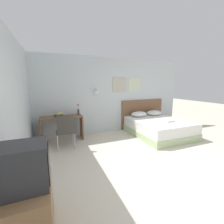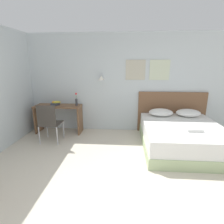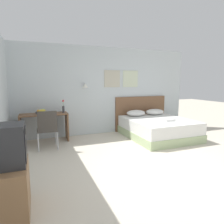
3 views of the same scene
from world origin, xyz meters
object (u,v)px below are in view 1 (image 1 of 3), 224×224
(pillow_right, at_px, (154,113))
(folded_towel_near_foot, at_px, (168,121))
(desk, at_px, (62,124))
(desk_chair, at_px, (65,129))
(bed, at_px, (159,127))
(headboard, at_px, (142,114))
(fruit_bowl, at_px, (59,115))
(television, at_px, (25,167))
(flower_vase, at_px, (78,111))
(pillow_left, at_px, (139,114))
(tv_stand, at_px, (30,212))

(pillow_right, relative_size, folded_towel_near_foot, 2.03)
(desk, distance_m, desk_chair, 0.71)
(bed, bearing_deg, desk_chair, 179.58)
(folded_towel_near_foot, height_order, desk, desk)
(desk, bearing_deg, bed, -13.31)
(headboard, bearing_deg, fruit_bowl, -175.33)
(bed, height_order, desk_chair, desk_chair)
(fruit_bowl, height_order, television, television)
(bed, distance_m, television, 4.36)
(fruit_bowl, relative_size, flower_vase, 0.79)
(fruit_bowl, distance_m, flower_vase, 0.60)
(folded_towel_near_foot, bearing_deg, pillow_left, 114.39)
(fruit_bowl, relative_size, tv_stand, 0.38)
(pillow_left, relative_size, fruit_bowl, 2.23)
(desk, bearing_deg, television, -100.80)
(tv_stand, bearing_deg, pillow_right, 36.63)
(folded_towel_near_foot, xyz_separation_m, flower_vase, (-2.69, 1.04, 0.34))
(desk_chair, distance_m, television, 2.40)
(folded_towel_near_foot, height_order, flower_vase, flower_vase)
(fruit_bowl, bearing_deg, desk, -20.73)
(headboard, height_order, television, headboard)
(pillow_left, relative_size, flower_vase, 1.76)
(folded_towel_near_foot, bearing_deg, tv_stand, -152.39)
(pillow_right, bearing_deg, fruit_bowl, 179.17)
(pillow_right, height_order, desk, desk)
(folded_towel_near_foot, height_order, fruit_bowl, fruit_bowl)
(bed, height_order, flower_vase, flower_vase)
(pillow_left, relative_size, pillow_right, 1.00)
(fruit_bowl, height_order, tv_stand, fruit_bowl)
(desk_chair, height_order, fruit_bowl, desk_chair)
(fruit_bowl, bearing_deg, headboard, 4.67)
(headboard, xyz_separation_m, fruit_bowl, (-3.18, -0.26, 0.25))
(bed, relative_size, tv_stand, 2.74)
(bed, height_order, pillow_right, pillow_right)
(desk_chair, bearing_deg, bed, -0.42)
(pillow_right, distance_m, television, 5.01)
(desk, relative_size, fruit_bowl, 4.46)
(bed, xyz_separation_m, folded_towel_near_foot, (0.11, -0.30, 0.30))
(bed, height_order, desk, desk)
(headboard, bearing_deg, desk_chair, -161.92)
(headboard, distance_m, desk, 3.11)
(desk, relative_size, television, 2.48)
(desk_chair, relative_size, television, 1.90)
(bed, relative_size, pillow_right, 3.24)
(flower_vase, bearing_deg, bed, -16.02)
(headboard, height_order, pillow_left, headboard)
(pillow_left, height_order, flower_vase, flower_vase)
(headboard, bearing_deg, pillow_right, -41.85)
(folded_towel_near_foot, xyz_separation_m, tv_stand, (-3.79, -1.98, -0.26))
(folded_towel_near_foot, distance_m, desk, 3.37)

